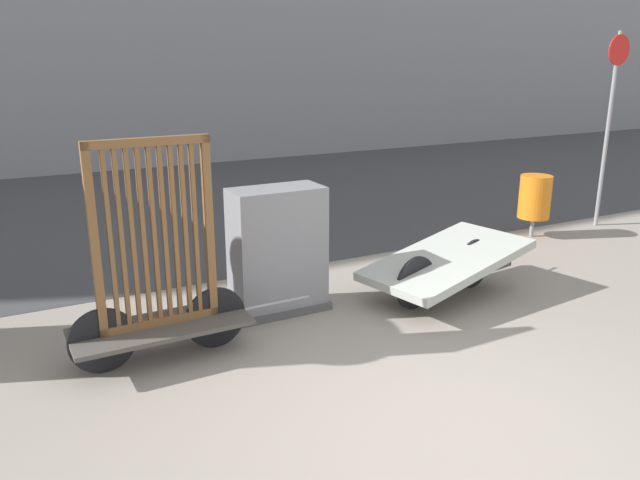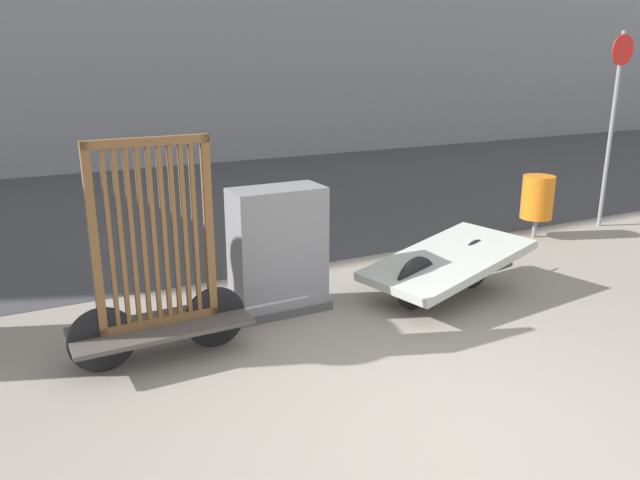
# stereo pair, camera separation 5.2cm
# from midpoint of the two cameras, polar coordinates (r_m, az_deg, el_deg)

# --- Properties ---
(ground_plane) EXTENTS (60.00, 60.00, 0.00)m
(ground_plane) POSITION_cam_midpoint_polar(r_m,az_deg,el_deg) (4.71, 13.19, -17.42)
(ground_plane) COLOR gray
(road_strip) EXTENTS (56.00, 8.35, 0.01)m
(road_strip) POSITION_cam_midpoint_polar(r_m,az_deg,el_deg) (11.60, -13.83, 3.08)
(road_strip) COLOR #424244
(road_strip) RESTS_ON ground_plane
(bike_cart_with_bedframe) EXTENTS (2.26, 0.67, 1.96)m
(bike_cart_with_bedframe) POSITION_cam_midpoint_polar(r_m,az_deg,el_deg) (5.58, -14.77, -4.17)
(bike_cart_with_bedframe) COLOR #4C4742
(bike_cart_with_bedframe) RESTS_ON ground_plane
(bike_cart_with_mattress) EXTENTS (2.45, 1.40, 0.61)m
(bike_cart_with_mattress) POSITION_cam_midpoint_polar(r_m,az_deg,el_deg) (7.01, 11.30, -2.05)
(bike_cart_with_mattress) COLOR #4C4742
(bike_cart_with_mattress) RESTS_ON ground_plane
(utility_cabinet) EXTENTS (1.02, 0.54, 1.32)m
(utility_cabinet) POSITION_cam_midpoint_polar(r_m,az_deg,el_deg) (6.47, -4.13, -1.32)
(utility_cabinet) COLOR #4C4C4C
(utility_cabinet) RESTS_ON ground_plane
(trash_bin) EXTENTS (0.46, 0.46, 0.92)m
(trash_bin) POSITION_cam_midpoint_polar(r_m,az_deg,el_deg) (9.71, 18.91, 3.74)
(trash_bin) COLOR gray
(trash_bin) RESTS_ON ground_plane
(sign_post) EXTENTS (0.44, 0.06, 2.95)m
(sign_post) POSITION_cam_midpoint_polar(r_m,az_deg,el_deg) (10.60, 24.89, 10.70)
(sign_post) COLOR gray
(sign_post) RESTS_ON ground_plane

